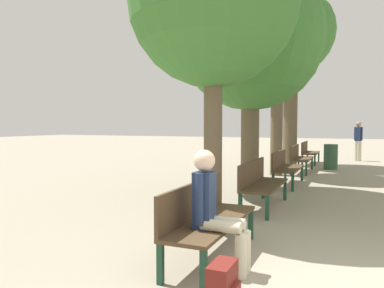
{
  "coord_description": "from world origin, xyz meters",
  "views": [
    {
      "loc": [
        -0.13,
        -3.67,
        1.58
      ],
      "look_at": [
        -3.47,
        4.14,
        1.13
      ],
      "focal_mm": 35.0,
      "sensor_mm": 36.0,
      "label": 1
    }
  ],
  "objects_px": {
    "bench_row_3": "(299,157)",
    "tree_row_1": "(251,39)",
    "bench_row_2": "(285,165)",
    "trash_bin": "(331,157)",
    "tree_row_2": "(278,28)",
    "bench_row_1": "(260,181)",
    "backpack": "(223,287)",
    "person_seated": "(215,207)",
    "pedestrian_near": "(358,138)",
    "bench_row_0": "(205,214)",
    "tree_row_3": "(291,35)",
    "tree_row_0": "(213,3)",
    "bench_row_4": "(308,151)"
  },
  "relations": [
    {
      "from": "person_seated",
      "to": "pedestrian_near",
      "type": "xyz_separation_m",
      "value": [
        1.6,
        13.84,
        0.28
      ]
    },
    {
      "from": "bench_row_4",
      "to": "trash_bin",
      "type": "distance_m",
      "value": 1.89
    },
    {
      "from": "tree_row_0",
      "to": "bench_row_2",
      "type": "bearing_deg",
      "value": 81.95
    },
    {
      "from": "person_seated",
      "to": "backpack",
      "type": "relative_size",
      "value": 3.18
    },
    {
      "from": "tree_row_2",
      "to": "tree_row_3",
      "type": "height_order",
      "value": "tree_row_3"
    },
    {
      "from": "bench_row_2",
      "to": "trash_bin",
      "type": "height_order",
      "value": "bench_row_2"
    },
    {
      "from": "bench_row_0",
      "to": "bench_row_2",
      "type": "bearing_deg",
      "value": 90.0
    },
    {
      "from": "pedestrian_near",
      "to": "tree_row_3",
      "type": "bearing_deg",
      "value": -127.51
    },
    {
      "from": "bench_row_2",
      "to": "bench_row_4",
      "type": "xyz_separation_m",
      "value": [
        0.0,
        5.75,
        0.0
      ]
    },
    {
      "from": "tree_row_2",
      "to": "pedestrian_near",
      "type": "xyz_separation_m",
      "value": [
        2.41,
        5.91,
        -3.53
      ]
    },
    {
      "from": "tree_row_3",
      "to": "pedestrian_near",
      "type": "bearing_deg",
      "value": 52.49
    },
    {
      "from": "bench_row_4",
      "to": "tree_row_3",
      "type": "height_order",
      "value": "tree_row_3"
    },
    {
      "from": "backpack",
      "to": "bench_row_1",
      "type": "bearing_deg",
      "value": 98.6
    },
    {
      "from": "bench_row_2",
      "to": "tree_row_3",
      "type": "relative_size",
      "value": 0.28
    },
    {
      "from": "bench_row_4",
      "to": "trash_bin",
      "type": "relative_size",
      "value": 2.15
    },
    {
      "from": "bench_row_0",
      "to": "bench_row_4",
      "type": "relative_size",
      "value": 1.0
    },
    {
      "from": "bench_row_3",
      "to": "tree_row_2",
      "type": "bearing_deg",
      "value": -117.99
    },
    {
      "from": "tree_row_0",
      "to": "person_seated",
      "type": "bearing_deg",
      "value": -69.6
    },
    {
      "from": "bench_row_0",
      "to": "tree_row_2",
      "type": "bearing_deg",
      "value": 94.21
    },
    {
      "from": "tree_row_2",
      "to": "person_seated",
      "type": "xyz_separation_m",
      "value": [
        0.81,
        -7.93,
        -3.81
      ]
    },
    {
      "from": "bench_row_1",
      "to": "trash_bin",
      "type": "relative_size",
      "value": 2.15
    },
    {
      "from": "tree_row_1",
      "to": "bench_row_0",
      "type": "bearing_deg",
      "value": -82.59
    },
    {
      "from": "person_seated",
      "to": "bench_row_4",
      "type": "bearing_deg",
      "value": 91.2
    },
    {
      "from": "bench_row_0",
      "to": "tree_row_3",
      "type": "bearing_deg",
      "value": 93.09
    },
    {
      "from": "bench_row_2",
      "to": "bench_row_4",
      "type": "relative_size",
      "value": 1.0
    },
    {
      "from": "tree_row_3",
      "to": "trash_bin",
      "type": "bearing_deg",
      "value": -18.31
    },
    {
      "from": "tree_row_1",
      "to": "backpack",
      "type": "xyz_separation_m",
      "value": [
        1.17,
        -5.44,
        -3.31
      ]
    },
    {
      "from": "bench_row_1",
      "to": "backpack",
      "type": "xyz_separation_m",
      "value": [
        0.61,
        -4.02,
        -0.31
      ]
    },
    {
      "from": "tree_row_0",
      "to": "tree_row_1",
      "type": "relative_size",
      "value": 0.96
    },
    {
      "from": "tree_row_0",
      "to": "tree_row_2",
      "type": "distance_m",
      "value": 5.84
    },
    {
      "from": "tree_row_1",
      "to": "person_seated",
      "type": "xyz_separation_m",
      "value": [
        0.81,
        -4.65,
        -2.82
      ]
    },
    {
      "from": "bench_row_3",
      "to": "tree_row_1",
      "type": "relative_size",
      "value": 0.36
    },
    {
      "from": "bench_row_1",
      "to": "tree_row_2",
      "type": "relative_size",
      "value": 0.32
    },
    {
      "from": "bench_row_2",
      "to": "bench_row_3",
      "type": "relative_size",
      "value": 1.0
    },
    {
      "from": "bench_row_1",
      "to": "backpack",
      "type": "distance_m",
      "value": 4.08
    },
    {
      "from": "bench_row_0",
      "to": "tree_row_2",
      "type": "height_order",
      "value": "tree_row_2"
    },
    {
      "from": "bench_row_0",
      "to": "tree_row_2",
      "type": "relative_size",
      "value": 0.32
    },
    {
      "from": "bench_row_2",
      "to": "tree_row_0",
      "type": "height_order",
      "value": "tree_row_0"
    },
    {
      "from": "tree_row_0",
      "to": "bench_row_1",
      "type": "bearing_deg",
      "value": 62.44
    },
    {
      "from": "tree_row_1",
      "to": "tree_row_2",
      "type": "bearing_deg",
      "value": 90.0
    },
    {
      "from": "tree_row_1",
      "to": "pedestrian_near",
      "type": "relative_size",
      "value": 3.05
    },
    {
      "from": "bench_row_4",
      "to": "backpack",
      "type": "bearing_deg",
      "value": -87.24
    },
    {
      "from": "tree_row_2",
      "to": "trash_bin",
      "type": "distance_m",
      "value": 4.89
    },
    {
      "from": "bench_row_1",
      "to": "tree_row_0",
      "type": "distance_m",
      "value": 3.29
    },
    {
      "from": "tree_row_1",
      "to": "tree_row_2",
      "type": "distance_m",
      "value": 3.43
    },
    {
      "from": "bench_row_2",
      "to": "backpack",
      "type": "distance_m",
      "value": 6.93
    },
    {
      "from": "tree_row_0",
      "to": "person_seated",
      "type": "relative_size",
      "value": 3.82
    },
    {
      "from": "bench_row_0",
      "to": "person_seated",
      "type": "distance_m",
      "value": 0.47
    },
    {
      "from": "tree_row_1",
      "to": "tree_row_3",
      "type": "distance_m",
      "value": 6.21
    },
    {
      "from": "trash_bin",
      "to": "bench_row_0",
      "type": "bearing_deg",
      "value": -95.36
    }
  ]
}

